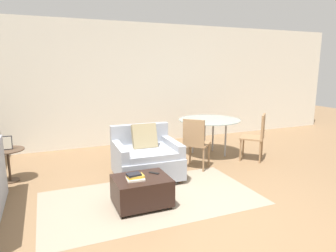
{
  "coord_description": "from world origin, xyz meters",
  "views": [
    {
      "loc": [
        -1.67,
        -2.89,
        1.77
      ],
      "look_at": [
        0.31,
        1.87,
        0.75
      ],
      "focal_mm": 32.0,
      "sensor_mm": 36.0,
      "label": 1
    }
  ],
  "objects": [
    {
      "name": "ground_plane",
      "position": [
        0.0,
        0.0,
        0.0
      ],
      "size": [
        20.0,
        20.0,
        0.0
      ],
      "primitive_type": "plane",
      "color": "brown"
    },
    {
      "name": "wall_back",
      "position": [
        0.0,
        3.81,
        1.38
      ],
      "size": [
        12.0,
        0.06,
        2.75
      ],
      "color": "silver",
      "rests_on": "ground_plane"
    },
    {
      "name": "area_rug",
      "position": [
        -0.4,
        0.74,
        0.0
      ],
      "size": [
        2.9,
        1.59,
        0.01
      ],
      "color": "gray",
      "rests_on": "ground_plane"
    },
    {
      "name": "armchair",
      "position": [
        -0.21,
        1.53,
        0.33
      ],
      "size": [
        1.03,
        0.97,
        0.88
      ],
      "color": "#999EA8",
      "rests_on": "ground_plane"
    },
    {
      "name": "ottoman",
      "position": [
        -0.59,
        0.59,
        0.21
      ],
      "size": [
        0.7,
        0.56,
        0.38
      ],
      "color": "black",
      "rests_on": "ground_plane"
    },
    {
      "name": "book_stack",
      "position": [
        -0.68,
        0.55,
        0.42
      ],
      "size": [
        0.23,
        0.2,
        0.08
      ],
      "color": "beige",
      "rests_on": "ottoman"
    },
    {
      "name": "tv_remote_primary",
      "position": [
        -0.39,
        0.67,
        0.39
      ],
      "size": [
        0.12,
        0.13,
        0.01
      ],
      "color": "black",
      "rests_on": "ottoman"
    },
    {
      "name": "side_table",
      "position": [
        -2.25,
        2.19,
        0.37
      ],
      "size": [
        0.49,
        0.49,
        0.52
      ],
      "color": "#4C3828",
      "rests_on": "ground_plane"
    },
    {
      "name": "picture_frame",
      "position": [
        -2.25,
        2.18,
        0.62
      ],
      "size": [
        0.16,
        0.07,
        0.21
      ],
      "color": "black",
      "rests_on": "side_table"
    },
    {
      "name": "dining_table",
      "position": [
        1.37,
        2.25,
        0.67
      ],
      "size": [
        1.23,
        1.23,
        0.73
      ],
      "color": "#8C9E99",
      "rests_on": "ground_plane"
    },
    {
      "name": "dining_chair_near_left",
      "position": [
        0.71,
        1.59,
        0.52
      ],
      "size": [
        0.59,
        0.59,
        0.9
      ],
      "color": "#93704C",
      "rests_on": "ground_plane"
    },
    {
      "name": "dining_chair_near_right",
      "position": [
        2.03,
        1.59,
        0.52
      ],
      "size": [
        0.59,
        0.59,
        0.9
      ],
      "color": "#93704C",
      "rests_on": "ground_plane"
    }
  ]
}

